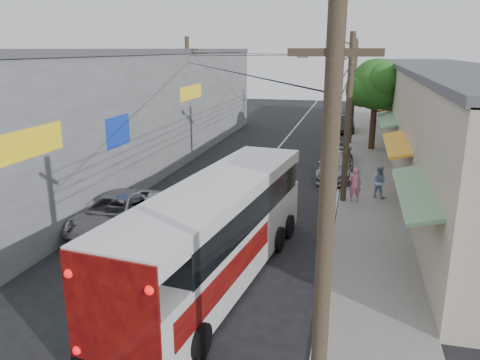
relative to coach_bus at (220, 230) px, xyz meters
The scene contains 13 objects.
ground 4.70m from the coach_bus, 111.11° to the right, with size 120.00×120.00×0.00m, color black.
sidewalk 16.73m from the coach_bus, 72.81° to the left, with size 3.00×80.00×0.12m, color slate.
building_right 20.28m from the coach_bus, 62.28° to the left, with size 7.09×40.00×6.25m.
building_left 17.28m from the coach_bus, 125.94° to the left, with size 7.20×36.00×7.25m.
utility_poles 16.49m from the coach_bus, 84.56° to the left, with size 11.80×45.28×8.00m.
street_tree 22.75m from the coach_bus, 76.43° to the left, with size 4.40×4.00×6.60m.
coach_bus is the anchor object (origin of this frame).
jeepney 6.27m from the coach_bus, 150.33° to the left, with size 2.44×5.30×1.47m, color #B1B0B7.
parked_suv 13.89m from the coach_bus, 77.41° to the left, with size 2.01×4.95×1.44m, color gray.
parked_car_mid 18.38m from the coach_bus, 80.53° to the left, with size 1.55×3.84×1.31m, color #232328.
parked_car_far 29.74m from the coach_bus, 84.17° to the left, with size 1.50×4.32×1.42m, color black.
pedestrian_near 9.87m from the coach_bus, 65.12° to the left, with size 0.61×0.40×1.67m, color pink.
pedestrian_far 11.20m from the coach_bus, 61.76° to the left, with size 0.78×0.61×1.60m, color #8EAACE.
Camera 1 is at (5.56, -9.26, 7.25)m, focal length 35.00 mm.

